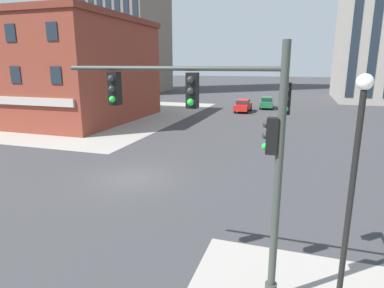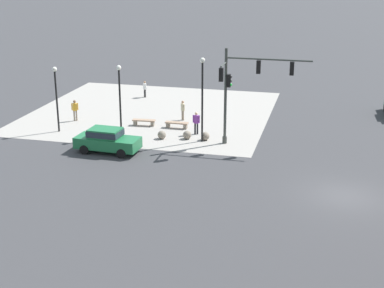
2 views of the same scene
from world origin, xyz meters
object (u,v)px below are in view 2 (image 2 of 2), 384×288
(pedestrian_walking_east, at_px, (196,121))
(car_cross_westbound, at_px, (107,139))
(street_lamp_corner_near, at_px, (202,91))
(bollard_sphere_curb_a, at_px, (205,136))
(pedestrian_near_bench, at_px, (145,88))
(bench_near_signal, at_px, (177,124))
(bollard_sphere_curb_c, at_px, (162,135))
(bollard_sphere_curb_b, at_px, (187,135))
(street_lamp_corner_far, at_px, (56,91))
(pedestrian_at_curb, at_px, (183,109))
(traffic_signal_main, at_px, (241,84))
(street_lamp_mid_sidewalk, at_px, (120,92))
(pedestrian_with_bag, at_px, (75,109))
(bench_mid_block, at_px, (144,122))

(pedestrian_walking_east, bearing_deg, car_cross_westbound, 47.58)
(pedestrian_walking_east, distance_m, street_lamp_corner_near, 3.26)
(bollard_sphere_curb_a, distance_m, pedestrian_near_bench, 14.15)
(bench_near_signal, bearing_deg, car_cross_westbound, 64.65)
(bollard_sphere_curb_c, distance_m, bench_near_signal, 2.89)
(bollard_sphere_curb_b, relative_size, street_lamp_corner_far, 0.12)
(pedestrian_near_bench, distance_m, street_lamp_corner_far, 12.53)
(bollard_sphere_curb_a, height_order, bollard_sphere_curb_c, same)
(bollard_sphere_curb_b, distance_m, pedestrian_walking_east, 1.51)
(bollard_sphere_curb_a, distance_m, car_cross_westbound, 7.31)
(pedestrian_at_curb, xyz_separation_m, street_lamp_corner_far, (8.43, 5.28, 2.24))
(traffic_signal_main, bearing_deg, street_lamp_mid_sidewalk, -0.69)
(bollard_sphere_curb_a, relative_size, car_cross_westbound, 0.14)
(pedestrian_walking_east, xyz_separation_m, pedestrian_with_bag, (10.39, -1.16, -0.01))
(bench_near_signal, height_order, pedestrian_walking_east, pedestrian_walking_east)
(pedestrian_at_curb, relative_size, street_lamp_corner_far, 0.33)
(street_lamp_corner_near, height_order, street_lamp_mid_sidewalk, street_lamp_corner_near)
(bollard_sphere_curb_c, height_order, bench_near_signal, bollard_sphere_curb_c)
(bollard_sphere_curb_c, height_order, street_lamp_mid_sidewalk, street_lamp_mid_sidewalk)
(bollard_sphere_curb_c, relative_size, pedestrian_near_bench, 0.40)
(pedestrian_with_bag, relative_size, street_lamp_corner_far, 0.35)
(bollard_sphere_curb_c, height_order, pedestrian_at_curb, pedestrian_at_curb)
(bench_near_signal, bearing_deg, bollard_sphere_curb_b, 121.03)
(traffic_signal_main, distance_m, street_lamp_mid_sidewalk, 9.01)
(bollard_sphere_curb_a, height_order, pedestrian_with_bag, pedestrian_with_bag)
(bollard_sphere_curb_b, height_order, pedestrian_with_bag, pedestrian_with_bag)
(bollard_sphere_curb_a, bearing_deg, bench_mid_block, -23.85)
(traffic_signal_main, relative_size, bench_near_signal, 3.79)
(street_lamp_mid_sidewalk, bearing_deg, bollard_sphere_curb_c, 179.69)
(street_lamp_mid_sidewalk, bearing_deg, bench_near_signal, -141.00)
(bollard_sphere_curb_b, relative_size, bench_mid_block, 0.34)
(bench_near_signal, distance_m, pedestrian_with_bag, 8.57)
(bench_near_signal, relative_size, bench_mid_block, 0.99)
(pedestrian_walking_east, height_order, street_lamp_corner_far, street_lamp_corner_far)
(bench_near_signal, xyz_separation_m, bench_mid_block, (2.70, -0.04, 0.00))
(pedestrian_near_bench, bearing_deg, bollard_sphere_curb_b, 121.73)
(pedestrian_walking_east, bearing_deg, street_lamp_corner_near, 117.69)
(traffic_signal_main, bearing_deg, pedestrian_walking_east, -26.62)
(traffic_signal_main, bearing_deg, car_cross_westbound, 23.10)
(traffic_signal_main, height_order, pedestrian_at_curb, traffic_signal_main)
(bollard_sphere_curb_a, height_order, street_lamp_corner_far, street_lamp_corner_far)
(traffic_signal_main, relative_size, street_lamp_corner_far, 1.37)
(bollard_sphere_curb_b, distance_m, pedestrian_at_curb, 5.02)
(pedestrian_near_bench, distance_m, pedestrian_walking_east, 12.56)
(pedestrian_near_bench, relative_size, street_lamp_corner_far, 0.31)
(street_lamp_mid_sidewalk, distance_m, street_lamp_corner_far, 5.03)
(street_lamp_mid_sidewalk, bearing_deg, bench_mid_block, -105.78)
(bollard_sphere_curb_a, distance_m, pedestrian_with_bag, 11.64)
(bench_near_signal, bearing_deg, pedestrian_walking_east, 147.91)
(pedestrian_near_bench, relative_size, pedestrian_walking_east, 0.90)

